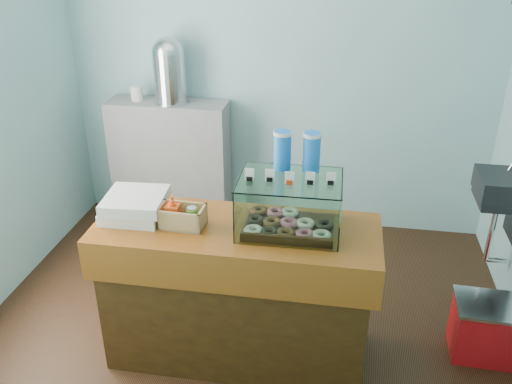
% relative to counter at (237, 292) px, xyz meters
% --- Properties ---
extents(ground, '(3.50, 3.50, 0.00)m').
position_rel_counter_xyz_m(ground, '(0.00, 0.25, -0.46)').
color(ground, black).
rests_on(ground, ground).
extents(room_shell, '(3.54, 3.04, 2.82)m').
position_rel_counter_xyz_m(room_shell, '(0.03, 0.26, 1.25)').
color(room_shell, '#84B5C1').
rests_on(room_shell, ground).
extents(counter, '(1.60, 0.60, 0.90)m').
position_rel_counter_xyz_m(counter, '(0.00, 0.00, 0.00)').
color(counter, '#40270C').
rests_on(counter, ground).
extents(back_shelf, '(1.00, 0.32, 1.10)m').
position_rel_counter_xyz_m(back_shelf, '(-0.90, 1.57, 0.09)').
color(back_shelf, gray).
rests_on(back_shelf, ground).
extents(display_case, '(0.56, 0.41, 0.52)m').
position_rel_counter_xyz_m(display_case, '(0.29, 0.06, 0.61)').
color(display_case, black).
rests_on(display_case, counter).
extents(condiment_crate, '(0.26, 0.16, 0.18)m').
position_rel_counter_xyz_m(condiment_crate, '(-0.31, -0.03, 0.51)').
color(condiment_crate, tan).
rests_on(condiment_crate, counter).
extents(pastry_boxes, '(0.36, 0.36, 0.13)m').
position_rel_counter_xyz_m(pastry_boxes, '(-0.59, 0.04, 0.51)').
color(pastry_boxes, silver).
rests_on(pastry_boxes, counter).
extents(coffee_urn, '(0.29, 0.29, 0.53)m').
position_rel_counter_xyz_m(coffee_urn, '(-0.85, 1.57, 0.92)').
color(coffee_urn, silver).
rests_on(coffee_urn, back_shelf).
extents(red_cooler, '(0.43, 0.33, 0.37)m').
position_rel_counter_xyz_m(red_cooler, '(1.51, 0.25, -0.27)').
color(red_cooler, red).
rests_on(red_cooler, ground).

